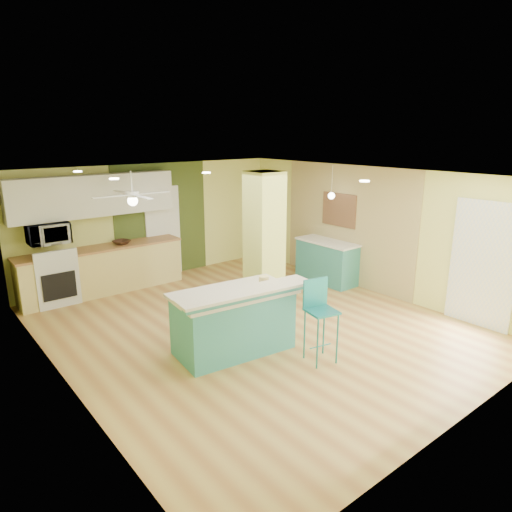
# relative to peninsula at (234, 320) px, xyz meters

# --- Properties ---
(floor) EXTENTS (6.00, 7.00, 0.01)m
(floor) POSITION_rel_peninsula_xyz_m (0.78, 0.53, -0.50)
(floor) COLOR #A06B38
(floor) RESTS_ON ground
(ceiling) EXTENTS (6.00, 7.00, 0.01)m
(ceiling) POSITION_rel_peninsula_xyz_m (0.78, 0.53, 2.01)
(ceiling) COLOR white
(ceiling) RESTS_ON wall_back
(wall_back) EXTENTS (6.00, 0.01, 2.50)m
(wall_back) POSITION_rel_peninsula_xyz_m (0.78, 4.03, 0.76)
(wall_back) COLOR #E0E379
(wall_back) RESTS_ON floor
(wall_front) EXTENTS (6.00, 0.01, 2.50)m
(wall_front) POSITION_rel_peninsula_xyz_m (0.78, -2.98, 0.76)
(wall_front) COLOR #E0E379
(wall_front) RESTS_ON floor
(wall_left) EXTENTS (0.01, 7.00, 2.50)m
(wall_left) POSITION_rel_peninsula_xyz_m (-2.23, 0.53, 0.76)
(wall_left) COLOR #E0E379
(wall_left) RESTS_ON floor
(wall_right) EXTENTS (0.01, 7.00, 2.50)m
(wall_right) POSITION_rel_peninsula_xyz_m (3.78, 0.53, 0.76)
(wall_right) COLOR #E0E379
(wall_right) RESTS_ON floor
(wood_panel) EXTENTS (0.02, 3.40, 2.50)m
(wood_panel) POSITION_rel_peninsula_xyz_m (3.77, 1.13, 0.76)
(wood_panel) COLOR #9B8758
(wood_panel) RESTS_ON floor
(olive_accent) EXTENTS (2.20, 0.02, 2.50)m
(olive_accent) POSITION_rel_peninsula_xyz_m (0.98, 4.02, 0.76)
(olive_accent) COLOR #415220
(olive_accent) RESTS_ON floor
(interior_door) EXTENTS (0.82, 0.05, 2.00)m
(interior_door) POSITION_rel_peninsula_xyz_m (0.98, 3.99, 0.51)
(interior_door) COLOR white
(interior_door) RESTS_ON floor
(french_door) EXTENTS (0.04, 1.08, 2.10)m
(french_door) POSITION_rel_peninsula_xyz_m (3.75, -1.77, 0.56)
(french_door) COLOR white
(french_door) RESTS_ON floor
(column) EXTENTS (0.55, 0.55, 2.50)m
(column) POSITION_rel_peninsula_xyz_m (1.43, 1.03, 0.76)
(column) COLOR #CFD562
(column) RESTS_ON floor
(kitchen_run) EXTENTS (3.25, 0.63, 0.94)m
(kitchen_run) POSITION_rel_peninsula_xyz_m (-0.52, 3.73, -0.02)
(kitchen_run) COLOR #D4BE6E
(kitchen_run) RESTS_ON floor
(stove) EXTENTS (0.76, 0.66, 1.08)m
(stove) POSITION_rel_peninsula_xyz_m (-1.47, 3.72, -0.03)
(stove) COLOR silver
(stove) RESTS_ON floor
(upper_cabinets) EXTENTS (3.20, 0.34, 0.80)m
(upper_cabinets) POSITION_rel_peninsula_xyz_m (-0.52, 3.85, 1.46)
(upper_cabinets) COLOR silver
(upper_cabinets) RESTS_ON wall_back
(microwave) EXTENTS (0.70, 0.48, 0.39)m
(microwave) POSITION_rel_peninsula_xyz_m (-1.47, 3.73, 0.86)
(microwave) COLOR silver
(microwave) RESTS_ON wall_back
(ceiling_fan) EXTENTS (1.41, 1.41, 0.61)m
(ceiling_fan) POSITION_rel_peninsula_xyz_m (-0.32, 2.53, 1.58)
(ceiling_fan) COLOR white
(ceiling_fan) RESTS_ON ceiling
(pendant_lamp) EXTENTS (0.14, 0.14, 0.69)m
(pendant_lamp) POSITION_rel_peninsula_xyz_m (3.43, 1.28, 1.39)
(pendant_lamp) COLOR silver
(pendant_lamp) RESTS_ON ceiling
(wall_decor) EXTENTS (0.03, 0.90, 0.70)m
(wall_decor) POSITION_rel_peninsula_xyz_m (3.74, 1.33, 1.06)
(wall_decor) COLOR brown
(wall_decor) RESTS_ON wood_panel
(peninsula) EXTENTS (2.03, 1.26, 1.07)m
(peninsula) POSITION_rel_peninsula_xyz_m (0.00, 0.00, 0.00)
(peninsula) COLOR teal
(peninsula) RESTS_ON floor
(bar_stool) EXTENTS (0.47, 0.47, 1.18)m
(bar_stool) POSITION_rel_peninsula_xyz_m (0.79, -0.93, 0.30)
(bar_stool) COLOR #1C7681
(bar_stool) RESTS_ON floor
(side_counter) EXTENTS (0.59, 1.40, 0.90)m
(side_counter) POSITION_rel_peninsula_xyz_m (3.48, 1.38, -0.04)
(side_counter) COLOR teal
(side_counter) RESTS_ON floor
(fruit_bowl) EXTENTS (0.42, 0.42, 0.08)m
(fruit_bowl) POSITION_rel_peninsula_xyz_m (-0.11, 3.70, 0.49)
(fruit_bowl) COLOR #351F15
(fruit_bowl) RESTS_ON kitchen_run
(canister) EXTENTS (0.15, 0.15, 0.17)m
(canister) POSITION_rel_peninsula_xyz_m (0.48, -0.10, 0.52)
(canister) COLOR yellow
(canister) RESTS_ON peninsula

